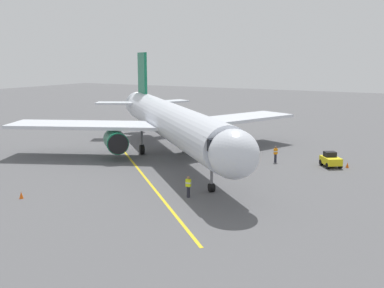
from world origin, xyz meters
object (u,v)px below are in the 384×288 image
Objects in this scene: airplane at (170,121)px; ground_crew_marshaller at (188,186)px; ground_crew_wing_walker at (276,154)px; safety_cone_nose_right at (21,195)px; safety_cone_nose_left at (347,165)px; tug_near_nose at (331,160)px.

airplane is 19.45× the size of ground_crew_marshaller.
ground_crew_wing_walker is at bearing -162.83° from airplane.
airplane is 60.46× the size of safety_cone_nose_right.
safety_cone_nose_left is (-8.93, -16.39, -0.61)m from ground_crew_marshaller.
safety_cone_nose_left is (-17.98, -4.57, -3.73)m from airplane.
safety_cone_nose_left is at bearing -167.24° from tug_near_nose.
ground_crew_marshaller is at bearing 65.38° from tug_near_nose.
tug_near_nose reaches higher than safety_cone_nose_right.
ground_crew_wing_walker is 25.45m from safety_cone_nose_right.
ground_crew_marshaller reaches higher than safety_cone_nose_right.
airplane reaches higher than tug_near_nose.
airplane is at bearing -52.55° from ground_crew_marshaller.
ground_crew_marshaller reaches higher than tug_near_nose.
ground_crew_wing_walker reaches higher than safety_cone_nose_right.
ground_crew_wing_walker is 7.20m from safety_cone_nose_left.
tug_near_nose is at bearing -114.62° from ground_crew_marshaller.
safety_cone_nose_right is at bearing 48.80° from safety_cone_nose_left.
airplane is at bearing 17.17° from ground_crew_wing_walker.
ground_crew_marshaller is 3.11× the size of safety_cone_nose_left.
ground_crew_wing_walker is (-1.85, -15.19, 0.00)m from ground_crew_marshaller.
ground_crew_marshaller is (-9.05, 11.82, -3.12)m from airplane.
airplane is 19.45× the size of ground_crew_wing_walker.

